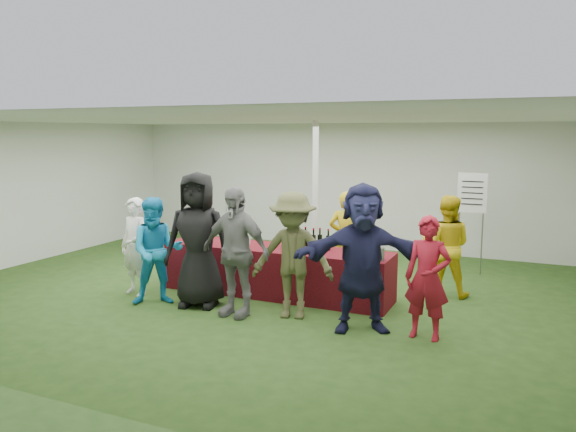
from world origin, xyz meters
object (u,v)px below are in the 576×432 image
at_px(customer_0, 135,246).
at_px(customer_6, 427,278).
at_px(customer_3, 235,252).
at_px(customer_2, 198,240).
at_px(staff_pourer, 346,239).
at_px(serving_table, 276,271).
at_px(customer_4, 293,255).
at_px(staff_back, 446,246).
at_px(customer_1, 157,251).
at_px(wine_list_sign, 472,200).
at_px(customer_5, 362,258).
at_px(dump_bucket, 376,254).

xyz_separation_m(customer_0, customer_6, (4.47, -0.09, 0.00)).
bearing_deg(customer_3, customer_2, 172.37).
height_order(staff_pourer, customer_0, staff_pourer).
distance_m(serving_table, customer_4, 1.20).
xyz_separation_m(staff_back, customer_1, (-3.79, -2.16, 0.01)).
bearing_deg(customer_0, customer_1, -13.10).
xyz_separation_m(wine_list_sign, customer_2, (-3.37, -3.56, -0.34)).
height_order(staff_pourer, customer_5, customer_5).
xyz_separation_m(customer_0, customer_3, (1.91, -0.26, 0.14)).
height_order(customer_3, customer_5, customer_5).
bearing_deg(serving_table, staff_pourer, 46.04).
height_order(staff_back, customer_3, customer_3).
relative_size(dump_bucket, customer_2, 0.12).
xyz_separation_m(customer_3, customer_5, (1.76, 0.13, 0.05)).
distance_m(dump_bucket, staff_back, 1.48).
bearing_deg(customer_3, staff_back, 46.43).
xyz_separation_m(staff_pourer, customer_4, (-0.18, -1.75, 0.07)).
bearing_deg(customer_4, staff_back, 35.39).
relative_size(staff_pourer, customer_1, 1.00).
bearing_deg(customer_4, customer_0, 166.85).
relative_size(customer_0, customer_4, 0.88).
xyz_separation_m(customer_4, customer_5, (1.00, -0.11, 0.08)).
bearing_deg(customer_5, customer_2, 154.69).
bearing_deg(dump_bucket, serving_table, 172.31).
distance_m(dump_bucket, customer_1, 3.16).
relative_size(staff_pourer, staff_back, 1.01).
height_order(staff_pourer, customer_4, customer_4).
height_order(customer_1, customer_2, customer_2).
height_order(wine_list_sign, customer_1, wine_list_sign).
bearing_deg(customer_6, serving_table, 163.08).
xyz_separation_m(staff_pourer, customer_5, (0.82, -1.86, 0.15)).
relative_size(customer_1, customer_4, 0.92).
distance_m(wine_list_sign, customer_2, 4.92).
bearing_deg(customer_2, customer_1, -177.87).
distance_m(wine_list_sign, customer_4, 4.01).
xyz_separation_m(dump_bucket, staff_pourer, (-0.79, 1.09, -0.05)).
relative_size(customer_5, customer_6, 1.24).
bearing_deg(staff_pourer, staff_back, 178.93).
bearing_deg(customer_5, customer_0, 153.47).
relative_size(dump_bucket, staff_back, 0.15).
bearing_deg(dump_bucket, wine_list_sign, 71.51).
relative_size(customer_3, customer_4, 1.04).
bearing_deg(customer_0, customer_3, 2.56).
height_order(customer_2, customer_5, customer_2).
bearing_deg(customer_5, staff_back, 45.71).
bearing_deg(staff_pourer, customer_0, 23.89).
bearing_deg(customer_0, staff_back, 33.59).
distance_m(customer_2, customer_3, 0.72).
distance_m(customer_1, customer_3, 1.31).
distance_m(serving_table, customer_1, 1.83).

